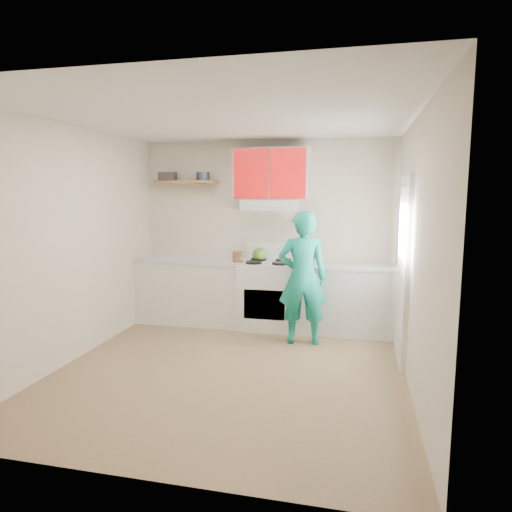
% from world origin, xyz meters
% --- Properties ---
extents(floor, '(3.80, 3.80, 0.00)m').
position_xyz_m(floor, '(0.00, 0.00, 0.00)').
color(floor, brown).
rests_on(floor, ground).
extents(ceiling, '(3.60, 3.80, 0.04)m').
position_xyz_m(ceiling, '(0.00, 0.00, 2.60)').
color(ceiling, white).
rests_on(ceiling, floor).
extents(back_wall, '(3.60, 0.04, 2.60)m').
position_xyz_m(back_wall, '(0.00, 1.90, 1.30)').
color(back_wall, beige).
rests_on(back_wall, floor).
extents(front_wall, '(3.60, 0.04, 2.60)m').
position_xyz_m(front_wall, '(0.00, -1.90, 1.30)').
color(front_wall, beige).
rests_on(front_wall, floor).
extents(left_wall, '(0.04, 3.80, 2.60)m').
position_xyz_m(left_wall, '(-1.80, 0.00, 1.30)').
color(left_wall, beige).
rests_on(left_wall, floor).
extents(right_wall, '(0.04, 3.80, 2.60)m').
position_xyz_m(right_wall, '(1.80, 0.00, 1.30)').
color(right_wall, beige).
rests_on(right_wall, floor).
extents(door, '(0.05, 0.85, 2.05)m').
position_xyz_m(door, '(1.78, 0.70, 1.02)').
color(door, white).
rests_on(door, floor).
extents(door_glass, '(0.01, 0.55, 0.95)m').
position_xyz_m(door_glass, '(1.75, 0.70, 1.45)').
color(door_glass, white).
rests_on(door_glass, door).
extents(counter_left, '(1.52, 0.60, 0.90)m').
position_xyz_m(counter_left, '(-1.04, 1.60, 0.45)').
color(counter_left, silver).
rests_on(counter_left, floor).
extents(counter_right, '(1.32, 0.60, 0.90)m').
position_xyz_m(counter_right, '(1.14, 1.60, 0.45)').
color(counter_right, silver).
rests_on(counter_right, floor).
extents(stove, '(0.76, 0.65, 0.92)m').
position_xyz_m(stove, '(0.10, 1.57, 0.46)').
color(stove, white).
rests_on(stove, floor).
extents(range_hood, '(0.76, 0.44, 0.15)m').
position_xyz_m(range_hood, '(0.10, 1.68, 1.70)').
color(range_hood, silver).
rests_on(range_hood, back_wall).
extents(upper_cabinets, '(1.02, 0.33, 0.70)m').
position_xyz_m(upper_cabinets, '(0.10, 1.73, 2.12)').
color(upper_cabinets, red).
rests_on(upper_cabinets, back_wall).
extents(shelf, '(0.90, 0.30, 0.04)m').
position_xyz_m(shelf, '(-1.15, 1.75, 2.02)').
color(shelf, brown).
rests_on(shelf, back_wall).
extents(books, '(0.24, 0.18, 0.12)m').
position_xyz_m(books, '(-1.44, 1.75, 2.10)').
color(books, '#373033').
rests_on(books, shelf).
extents(tin, '(0.25, 0.25, 0.12)m').
position_xyz_m(tin, '(-0.90, 1.75, 2.10)').
color(tin, '#333D4C').
rests_on(tin, shelf).
extents(kettle, '(0.23, 0.23, 0.18)m').
position_xyz_m(kettle, '(-0.06, 1.70, 1.01)').
color(kettle, '#456E1E').
rests_on(kettle, stove).
extents(crock, '(0.15, 0.15, 0.17)m').
position_xyz_m(crock, '(-0.33, 1.51, 0.98)').
color(crock, '#533024').
rests_on(crock, counter_left).
extents(cutting_board, '(0.34, 0.25, 0.02)m').
position_xyz_m(cutting_board, '(1.03, 1.50, 0.91)').
color(cutting_board, olive).
rests_on(cutting_board, counter_right).
extents(silicone_mat, '(0.32, 0.27, 0.01)m').
position_xyz_m(silicone_mat, '(1.45, 1.58, 0.90)').
color(silicone_mat, red).
rests_on(silicone_mat, counter_right).
extents(person, '(0.66, 0.49, 1.65)m').
position_xyz_m(person, '(0.63, 1.02, 0.83)').
color(person, '#0E806D').
rests_on(person, floor).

